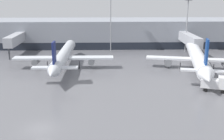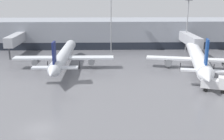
{
  "view_description": "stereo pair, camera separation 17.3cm",
  "coord_description": "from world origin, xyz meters",
  "px_view_note": "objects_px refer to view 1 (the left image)",
  "views": [
    {
      "loc": [
        8.83,
        -35.26,
        18.14
      ],
      "look_at": [
        10.47,
        18.95,
        3.0
      ],
      "focal_mm": 45.0,
      "sensor_mm": 36.0,
      "label": 1
    },
    {
      "loc": [
        9.0,
        -35.26,
        18.14
      ],
      "look_at": [
        10.47,
        18.95,
        3.0
      ],
      "focal_mm": 45.0,
      "sensor_mm": 36.0,
      "label": 2
    }
  ],
  "objects_px": {
    "apron_light_mast_0": "(188,9)",
    "parked_jet_0": "(63,56)",
    "parked_jet_1": "(197,57)",
    "service_truck_3": "(216,83)"
  },
  "relations": [
    {
      "from": "apron_light_mast_0",
      "to": "parked_jet_0",
      "type": "bearing_deg",
      "value": -151.54
    },
    {
      "from": "parked_jet_1",
      "to": "apron_light_mast_0",
      "type": "distance_m",
      "value": 23.02
    },
    {
      "from": "parked_jet_0",
      "to": "apron_light_mast_0",
      "type": "relative_size",
      "value": 2.15
    },
    {
      "from": "parked_jet_0",
      "to": "service_truck_3",
      "type": "height_order",
      "value": "parked_jet_0"
    },
    {
      "from": "service_truck_3",
      "to": "parked_jet_0",
      "type": "bearing_deg",
      "value": 171.78
    },
    {
      "from": "parked_jet_1",
      "to": "service_truck_3",
      "type": "bearing_deg",
      "value": -173.68
    },
    {
      "from": "parked_jet_0",
      "to": "apron_light_mast_0",
      "type": "height_order",
      "value": "apron_light_mast_0"
    },
    {
      "from": "parked_jet_1",
      "to": "service_truck_3",
      "type": "height_order",
      "value": "parked_jet_1"
    },
    {
      "from": "parked_jet_0",
      "to": "service_truck_3",
      "type": "relative_size",
      "value": 6.57
    },
    {
      "from": "parked_jet_0",
      "to": "parked_jet_1",
      "type": "bearing_deg",
      "value": -91.86
    }
  ]
}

